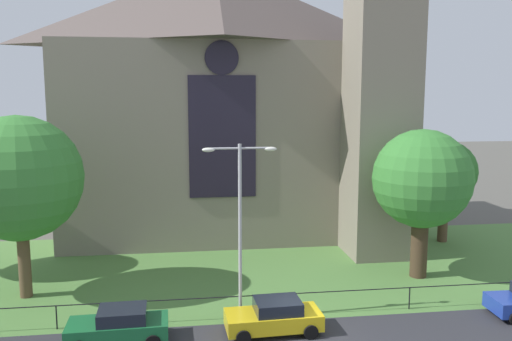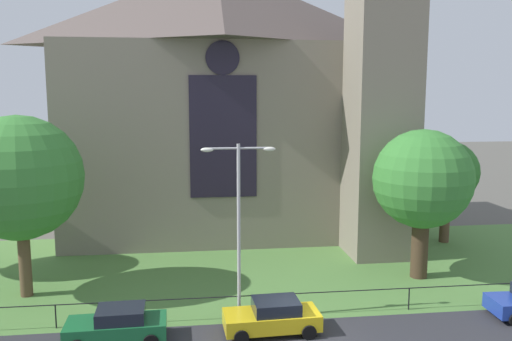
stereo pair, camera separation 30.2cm
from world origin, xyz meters
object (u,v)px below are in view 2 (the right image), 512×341
Objects in this scene: tree_right_near at (423,180)px; streetlamp_near at (239,210)px; tree_right_far at (447,173)px; tree_left_near at (19,178)px; parked_car_yellow at (273,317)px; church_building at (229,97)px; parked_car_green at (118,325)px.

tree_right_near is 11.76m from streetlamp_near.
tree_right_far is 0.77× the size of tree_left_near.
tree_left_near reaches higher than tree_right_near.
tree_left_near is at bearing -165.27° from tree_right_far.
parked_car_yellow is (1.33, -1.56, -4.52)m from streetlamp_near.
church_building is 3.14× the size of streetlamp_near.
parked_car_yellow is at bearing -138.27° from tree_right_far.
streetlamp_near is at bearing -22.02° from tree_left_near.
tree_left_near is at bearing 157.98° from streetlamp_near.
parked_car_green is (-5.34, -1.59, -4.52)m from streetlamp_near.
tree_right_near is at bearing 22.68° from streetlamp_near.
streetlamp_near is (10.78, -4.36, -0.99)m from tree_left_near.
tree_right_near is 0.90× the size of tree_left_near.
streetlamp_near is at bearing -92.79° from church_building.
streetlamp_near is at bearing -144.33° from tree_right_far.
parked_car_yellow is (-14.47, -12.91, -4.27)m from tree_right_far.
parked_car_green is at bearing -108.71° from church_building.
church_building reaches higher than parked_car_green.
parked_car_yellow is at bearing -88.34° from church_building.
parked_car_green is at bearing -159.28° from tree_right_near.
parked_car_green and parked_car_yellow have the same top height.
streetlamp_near is (-0.81, -16.57, -5.01)m from church_building.
streetlamp_near is 4.96m from parked_car_yellow.
tree_right_far is 25.16m from parked_car_green.
church_building is 17.33m from streetlamp_near.
parked_car_yellow is (0.53, -18.14, -9.53)m from church_building.
church_building is 3.04× the size of tree_right_near.
parked_car_green is (5.44, -5.95, -5.51)m from tree_left_near.
tree_right_far reaches higher than parked_car_yellow.
tree_right_near is at bearing -126.04° from tree_right_far.
tree_left_near is at bearing -49.16° from parked_car_green.
tree_left_near reaches higher than parked_car_green.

